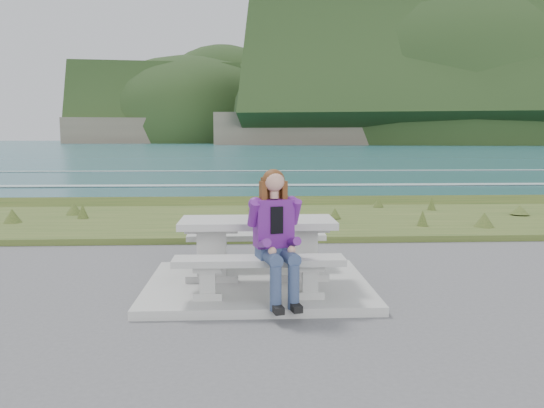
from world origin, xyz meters
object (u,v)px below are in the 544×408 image
at_px(seated_woman, 278,255).
at_px(bench_landward, 259,267).
at_px(bench_seaward, 256,241).
at_px(picnic_table, 257,233).

bearing_deg(seated_woman, bench_landward, 132.60).
relative_size(bench_landward, bench_seaward, 1.00).
bearing_deg(bench_seaward, picnic_table, -90.00).
bearing_deg(bench_landward, bench_seaward, 90.00).
bearing_deg(picnic_table, bench_landward, -90.00).
relative_size(picnic_table, seated_woman, 1.31).
xyz_separation_m(picnic_table, bench_seaward, (0.00, 0.70, -0.23)).
distance_m(picnic_table, seated_woman, 0.85).
bearing_deg(picnic_table, seated_woman, -77.11).
distance_m(bench_landward, seated_woman, 0.28).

